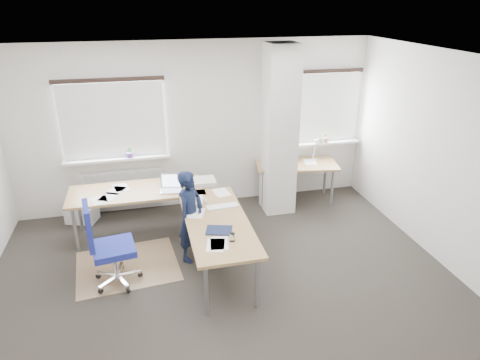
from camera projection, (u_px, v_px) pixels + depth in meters
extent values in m
plane|color=#2A2521|center=(227.00, 286.00, 5.47)|extent=(6.00, 6.00, 0.00)
cube|color=beige|center=(195.00, 127.00, 7.14)|extent=(6.00, 0.04, 2.80)
cube|color=beige|center=(305.00, 346.00, 2.68)|extent=(6.00, 0.04, 2.80)
cube|color=beige|center=(451.00, 165.00, 5.55)|extent=(0.04, 5.00, 2.80)
cube|color=white|center=(223.00, 61.00, 4.36)|extent=(6.00, 5.00, 0.04)
cube|color=beige|center=(280.00, 132.00, 6.93)|extent=(0.50, 0.50, 2.78)
cube|color=white|center=(113.00, 121.00, 6.76)|extent=(1.60, 0.04, 1.20)
cube|color=white|center=(113.00, 121.00, 6.73)|extent=(1.60, 0.02, 1.20)
cube|color=white|center=(118.00, 159.00, 6.94)|extent=(1.70, 0.20, 0.04)
cube|color=white|center=(325.00, 108.00, 7.53)|extent=(1.20, 0.04, 1.20)
cube|color=white|center=(326.00, 108.00, 7.49)|extent=(1.20, 0.02, 1.20)
cube|color=white|center=(324.00, 143.00, 7.71)|extent=(1.30, 0.20, 0.04)
cube|color=silver|center=(121.00, 188.00, 7.17)|extent=(1.40, 0.10, 0.60)
cylinder|color=#623C85|center=(130.00, 155.00, 6.95)|extent=(0.12, 0.12, 0.08)
imported|color=#2E6729|center=(130.00, 152.00, 6.93)|extent=(0.09, 0.06, 0.17)
cylinder|color=#9D613C|center=(324.00, 140.00, 7.67)|extent=(0.12, 0.12, 0.08)
imported|color=#2E6729|center=(325.00, 137.00, 7.65)|extent=(0.09, 0.07, 0.17)
cube|color=#88694A|center=(128.00, 266.00, 5.87)|extent=(1.44, 1.25, 0.01)
cube|color=white|center=(82.00, 213.00, 7.00)|extent=(0.55, 0.46, 0.28)
cube|color=brown|center=(137.00, 191.00, 6.43)|extent=(2.00, 0.81, 0.04)
cube|color=brown|center=(217.00, 221.00, 5.58)|extent=(0.81, 2.00, 0.04)
cylinder|color=gray|center=(75.00, 229.00, 6.11)|extent=(0.05, 0.05, 0.69)
cylinder|color=gray|center=(79.00, 210.00, 6.65)|extent=(0.05, 0.05, 0.69)
cylinder|color=gray|center=(194.00, 199.00, 7.04)|extent=(0.05, 0.05, 0.69)
cylinder|color=gray|center=(206.00, 290.00, 4.85)|extent=(0.05, 0.05, 0.69)
cylinder|color=gray|center=(257.00, 282.00, 4.98)|extent=(0.05, 0.05, 0.69)
cylinder|color=gray|center=(226.00, 212.00, 6.59)|extent=(0.05, 0.05, 0.69)
cube|color=#B7B7BC|center=(172.00, 190.00, 6.40)|extent=(0.36, 0.28, 0.01)
cube|color=#B7B7BC|center=(172.00, 180.00, 6.46)|extent=(0.33, 0.09, 0.22)
cube|color=silver|center=(172.00, 180.00, 6.46)|extent=(0.29, 0.07, 0.19)
cube|color=white|center=(222.00, 206.00, 5.91)|extent=(0.45, 0.17, 0.02)
cube|color=#131B36|center=(219.00, 230.00, 5.31)|extent=(0.37, 0.32, 0.01)
cube|color=beige|center=(201.00, 182.00, 6.62)|extent=(0.45, 0.33, 0.07)
imported|color=white|center=(205.00, 201.00, 6.00)|extent=(0.07, 0.07, 0.07)
cylinder|color=silver|center=(232.00, 237.00, 5.07)|extent=(0.07, 0.07, 0.10)
cube|color=brown|center=(296.00, 164.00, 7.47)|extent=(1.50, 0.93, 0.04)
cylinder|color=gray|center=(263.00, 190.00, 7.35)|extent=(0.05, 0.05, 0.69)
cylinder|color=gray|center=(332.00, 188.00, 7.41)|extent=(0.05, 0.05, 0.69)
cylinder|color=gray|center=(260.00, 179.00, 7.81)|extent=(0.05, 0.05, 0.69)
cylinder|color=gray|center=(325.00, 177.00, 7.87)|extent=(0.05, 0.05, 0.69)
cube|color=#B7B7BC|center=(279.00, 160.00, 7.58)|extent=(0.39, 0.32, 0.01)
cube|color=#B7B7BC|center=(275.00, 152.00, 7.62)|extent=(0.33, 0.15, 0.22)
cube|color=silver|center=(275.00, 152.00, 7.62)|extent=(0.28, 0.12, 0.19)
cylinder|color=silver|center=(314.00, 160.00, 7.59)|extent=(0.10, 0.10, 0.02)
cylinder|color=silver|center=(315.00, 149.00, 7.52)|extent=(0.02, 0.16, 0.38)
cylinder|color=silver|center=(318.00, 140.00, 7.32)|extent=(0.02, 0.29, 0.13)
cone|color=silver|center=(321.00, 143.00, 7.21)|extent=(0.14, 0.16, 0.17)
cube|color=navy|center=(114.00, 249.00, 5.35)|extent=(0.57, 0.57, 0.09)
cube|color=navy|center=(88.00, 226.00, 5.12)|extent=(0.13, 0.44, 0.55)
cylinder|color=silver|center=(116.00, 263.00, 5.43)|extent=(0.07, 0.07, 0.37)
cylinder|color=black|center=(140.00, 274.00, 5.63)|extent=(0.07, 0.04, 0.07)
cylinder|color=black|center=(122.00, 266.00, 5.80)|extent=(0.04, 0.07, 0.07)
cylinder|color=black|center=(98.00, 276.00, 5.60)|extent=(0.07, 0.06, 0.07)
cylinder|color=black|center=(101.00, 291.00, 5.31)|extent=(0.07, 0.07, 0.07)
cylinder|color=black|center=(128.00, 290.00, 5.33)|extent=(0.06, 0.07, 0.07)
imported|color=black|center=(191.00, 216.00, 5.82)|extent=(0.54, 0.57, 1.31)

